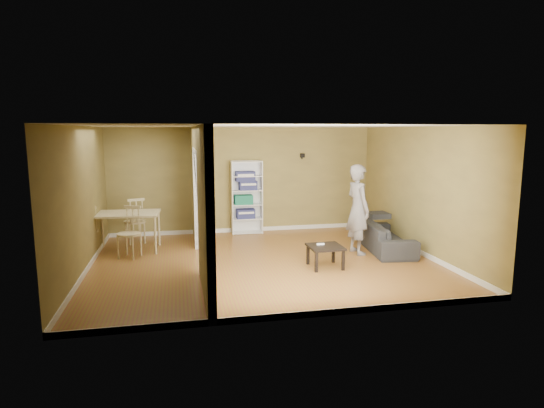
{
  "coord_description": "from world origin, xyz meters",
  "views": [
    {
      "loc": [
        -1.58,
        -8.37,
        2.52
      ],
      "look_at": [
        0.2,
        0.2,
        1.1
      ],
      "focal_mm": 30.0,
      "sensor_mm": 36.0,
      "label": 1
    }
  ],
  "objects_px": {
    "sofa": "(385,232)",
    "chair_far": "(135,220)",
    "dining_table": "(127,216)",
    "chair_left": "(87,230)",
    "bookshelf": "(246,197)",
    "coffee_table": "(325,249)",
    "person": "(358,202)",
    "chair_near": "(129,232)"
  },
  "relations": [
    {
      "from": "sofa",
      "to": "chair_far",
      "type": "xyz_separation_m",
      "value": [
        -5.27,
        1.7,
        0.14
      ]
    },
    {
      "from": "dining_table",
      "to": "chair_left",
      "type": "bearing_deg",
      "value": -175.53
    },
    {
      "from": "bookshelf",
      "to": "coffee_table",
      "type": "distance_m",
      "value": 3.37
    },
    {
      "from": "bookshelf",
      "to": "chair_far",
      "type": "xyz_separation_m",
      "value": [
        -2.63,
        -0.52,
        -0.37
      ]
    },
    {
      "from": "coffee_table",
      "to": "chair_far",
      "type": "xyz_separation_m",
      "value": [
        -3.62,
        2.65,
        0.17
      ]
    },
    {
      "from": "chair_far",
      "to": "bookshelf",
      "type": "bearing_deg",
      "value": 171.28
    },
    {
      "from": "person",
      "to": "chair_far",
      "type": "distance_m",
      "value": 4.97
    },
    {
      "from": "person",
      "to": "chair_far",
      "type": "relative_size",
      "value": 2.08
    },
    {
      "from": "coffee_table",
      "to": "dining_table",
      "type": "xyz_separation_m",
      "value": [
        -3.71,
        1.98,
        0.39
      ]
    },
    {
      "from": "sofa",
      "to": "dining_table",
      "type": "bearing_deg",
      "value": 86.49
    },
    {
      "from": "person",
      "to": "chair_left",
      "type": "height_order",
      "value": "person"
    },
    {
      "from": "sofa",
      "to": "person",
      "type": "height_order",
      "value": "person"
    },
    {
      "from": "dining_table",
      "to": "chair_far",
      "type": "height_order",
      "value": "chair_far"
    },
    {
      "from": "bookshelf",
      "to": "chair_left",
      "type": "relative_size",
      "value": 1.78
    },
    {
      "from": "coffee_table",
      "to": "sofa",
      "type": "bearing_deg",
      "value": 30.12
    },
    {
      "from": "person",
      "to": "dining_table",
      "type": "height_order",
      "value": "person"
    },
    {
      "from": "sofa",
      "to": "dining_table",
      "type": "relative_size",
      "value": 1.52
    },
    {
      "from": "coffee_table",
      "to": "chair_far",
      "type": "distance_m",
      "value": 4.49
    },
    {
      "from": "chair_left",
      "to": "chair_near",
      "type": "bearing_deg",
      "value": 45.92
    },
    {
      "from": "person",
      "to": "bookshelf",
      "type": "distance_m",
      "value": 3.07
    },
    {
      "from": "sofa",
      "to": "chair_left",
      "type": "relative_size",
      "value": 1.98
    },
    {
      "from": "sofa",
      "to": "person",
      "type": "bearing_deg",
      "value": 109.15
    },
    {
      "from": "chair_far",
      "to": "chair_left",
      "type": "bearing_deg",
      "value": 19.86
    },
    {
      "from": "dining_table",
      "to": "chair_left",
      "type": "height_order",
      "value": "chair_left"
    },
    {
      "from": "sofa",
      "to": "chair_near",
      "type": "relative_size",
      "value": 1.93
    },
    {
      "from": "coffee_table",
      "to": "chair_left",
      "type": "bearing_deg",
      "value": 156.98
    },
    {
      "from": "chair_near",
      "to": "bookshelf",
      "type": "bearing_deg",
      "value": 57.9
    },
    {
      "from": "sofa",
      "to": "bookshelf",
      "type": "height_order",
      "value": "bookshelf"
    },
    {
      "from": "person",
      "to": "chair_far",
      "type": "xyz_separation_m",
      "value": [
        -4.58,
        1.84,
        -0.56
      ]
    },
    {
      "from": "dining_table",
      "to": "chair_far",
      "type": "bearing_deg",
      "value": 82.89
    },
    {
      "from": "person",
      "to": "dining_table",
      "type": "xyz_separation_m",
      "value": [
        -4.66,
        1.17,
        -0.35
      ]
    },
    {
      "from": "dining_table",
      "to": "chair_near",
      "type": "relative_size",
      "value": 1.27
    },
    {
      "from": "sofa",
      "to": "chair_near",
      "type": "xyz_separation_m",
      "value": [
        -5.28,
        0.46,
        0.14
      ]
    },
    {
      "from": "sofa",
      "to": "coffee_table",
      "type": "bearing_deg",
      "value": 127.42
    },
    {
      "from": "chair_left",
      "to": "chair_far",
      "type": "relative_size",
      "value": 0.96
    },
    {
      "from": "chair_near",
      "to": "dining_table",
      "type": "bearing_deg",
      "value": 122.23
    },
    {
      "from": "chair_left",
      "to": "chair_near",
      "type": "xyz_separation_m",
      "value": [
        0.88,
        -0.5,
        0.01
      ]
    },
    {
      "from": "coffee_table",
      "to": "dining_table",
      "type": "relative_size",
      "value": 0.47
    },
    {
      "from": "person",
      "to": "coffee_table",
      "type": "bearing_deg",
      "value": 122.13
    },
    {
      "from": "sofa",
      "to": "bookshelf",
      "type": "distance_m",
      "value": 3.49
    },
    {
      "from": "bookshelf",
      "to": "chair_near",
      "type": "bearing_deg",
      "value": -146.32
    },
    {
      "from": "person",
      "to": "dining_table",
      "type": "bearing_deg",
      "value": 67.82
    }
  ]
}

